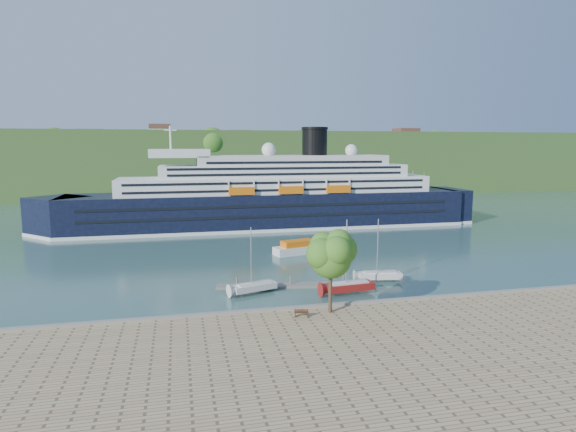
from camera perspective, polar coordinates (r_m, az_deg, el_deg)
The scene contains 11 objects.
ground at distance 54.17m, azimuth 3.13°, elevation -11.69°, with size 400.00×400.00×0.00m, color #2C4F49.
far_hillside at distance 194.53m, azimuth -8.77°, elevation 6.27°, with size 400.00×50.00×24.00m, color #345421.
quay_coping at distance 53.60m, azimuth 3.20°, elevation -10.60°, with size 220.00×0.50×0.30m, color slate.
cruise_ship at distance 109.51m, azimuth -2.28°, elevation 4.58°, with size 101.86×14.83×22.87m, color black, non-canonical shape.
park_bench at distance 50.66m, azimuth 1.59°, elevation -11.33°, with size 1.52×0.62×0.97m, color #4C2715, non-canonical shape.
promenade_tree at distance 50.84m, azimuth 5.07°, elevation -6.15°, with size 5.84×5.84×9.68m, color #376A1B, non-canonical shape.
floating_pontoon at distance 64.38m, azimuth -1.30°, elevation -8.24°, with size 15.96×1.95×0.35m, color slate, non-canonical shape.
sailboat_white_near at distance 60.79m, azimuth -4.01°, elevation -5.46°, with size 6.31×1.75×8.15m, color silver, non-canonical shape.
sailboat_red at distance 60.86m, azimuth 7.34°, elevation -5.04°, with size 7.03×1.95×9.08m, color maroon, non-canonical shape.
sailboat_white_far at distance 67.00m, azimuth 10.94°, elevation -4.20°, with size 6.47×1.80×8.35m, color silver, non-canonical shape.
tender_launch at distance 83.44m, azimuth 1.15°, elevation -3.70°, with size 8.48×2.90×2.34m, color orange, non-canonical shape.
Camera 1 is at (-14.17, -48.91, 18.48)m, focal length 30.00 mm.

